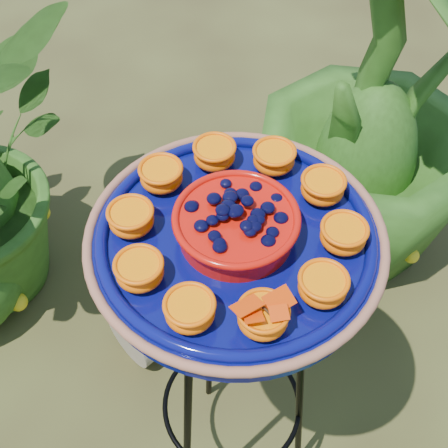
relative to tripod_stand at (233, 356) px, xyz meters
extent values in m
plane|color=#312915|center=(-0.14, 0.09, -0.52)|extent=(20.00, 20.00, 0.00)
torus|color=black|center=(0.00, 0.00, 0.32)|extent=(0.28, 0.28, 0.02)
torus|color=black|center=(0.00, 0.00, -0.22)|extent=(0.35, 0.35, 0.01)
cylinder|color=black|center=(-0.02, 0.14, -0.10)|extent=(0.03, 0.08, 0.84)
cylinder|color=black|center=(-0.11, -0.09, -0.10)|extent=(0.07, 0.06, 0.84)
cylinder|color=black|center=(0.13, -0.05, -0.10)|extent=(0.08, 0.04, 0.84)
cylinder|color=#070B56|center=(0.00, 0.00, 0.35)|extent=(0.49, 0.49, 0.04)
torus|color=#8C613F|center=(0.00, 0.00, 0.37)|extent=(0.45, 0.45, 0.02)
torus|color=#070B56|center=(0.00, 0.00, 0.38)|extent=(0.41, 0.41, 0.02)
cylinder|color=red|center=(0.00, 0.00, 0.39)|extent=(0.19, 0.19, 0.04)
torus|color=red|center=(0.00, 0.00, 0.42)|extent=(0.19, 0.19, 0.01)
ellipsoid|color=black|center=(0.00, 0.00, 0.42)|extent=(0.15, 0.15, 0.03)
ellipsoid|color=#FF6802|center=(0.15, 0.05, 0.39)|extent=(0.07, 0.07, 0.03)
cylinder|color=orange|center=(0.15, 0.05, 0.41)|extent=(0.06, 0.06, 0.01)
ellipsoid|color=#FF6802|center=(0.09, 0.13, 0.39)|extent=(0.07, 0.07, 0.03)
cylinder|color=orange|center=(0.09, 0.13, 0.41)|extent=(0.06, 0.06, 0.01)
ellipsoid|color=#FF6802|center=(0.00, 0.15, 0.39)|extent=(0.07, 0.07, 0.03)
cylinder|color=orange|center=(0.00, 0.15, 0.41)|extent=(0.06, 0.06, 0.01)
ellipsoid|color=#FF6802|center=(-0.09, 0.12, 0.39)|extent=(0.07, 0.07, 0.03)
cylinder|color=orange|center=(-0.09, 0.12, 0.41)|extent=(0.06, 0.06, 0.01)
ellipsoid|color=#FF6802|center=(-0.15, 0.05, 0.39)|extent=(0.07, 0.07, 0.03)
cylinder|color=orange|center=(-0.15, 0.05, 0.41)|extent=(0.06, 0.06, 0.01)
ellipsoid|color=#FF6802|center=(-0.15, -0.05, 0.39)|extent=(0.07, 0.07, 0.03)
cylinder|color=orange|center=(-0.15, -0.05, 0.41)|extent=(0.06, 0.06, 0.01)
ellipsoid|color=#FF6802|center=(-0.09, -0.13, 0.39)|extent=(0.07, 0.07, 0.03)
cylinder|color=orange|center=(-0.09, -0.13, 0.41)|extent=(0.06, 0.06, 0.01)
ellipsoid|color=#FF6802|center=(0.00, -0.15, 0.39)|extent=(0.07, 0.07, 0.03)
cylinder|color=orange|center=(0.00, -0.15, 0.41)|extent=(0.06, 0.06, 0.01)
ellipsoid|color=#FF6802|center=(0.09, -0.12, 0.39)|extent=(0.07, 0.07, 0.03)
cylinder|color=orange|center=(0.09, -0.12, 0.41)|extent=(0.06, 0.06, 0.01)
ellipsoid|color=#FF6802|center=(0.15, -0.05, 0.39)|extent=(0.07, 0.07, 0.03)
cylinder|color=orange|center=(0.15, -0.05, 0.41)|extent=(0.06, 0.06, 0.01)
cylinder|color=black|center=(0.00, -0.15, 0.42)|extent=(0.02, 0.03, 0.00)
cube|color=#EC3904|center=(-0.02, -0.15, 0.42)|extent=(0.05, 0.04, 0.01)
cube|color=#EC3904|center=(0.02, -0.15, 0.42)|extent=(0.05, 0.04, 0.01)
cylinder|color=gray|center=(0.00, 0.45, -0.43)|extent=(0.53, 0.41, 0.17)
imported|color=#234813|center=(0.52, 0.61, 0.05)|extent=(0.72, 0.72, 1.13)
camera|label=1|loc=(-0.13, -0.56, 1.09)|focal=50.00mm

